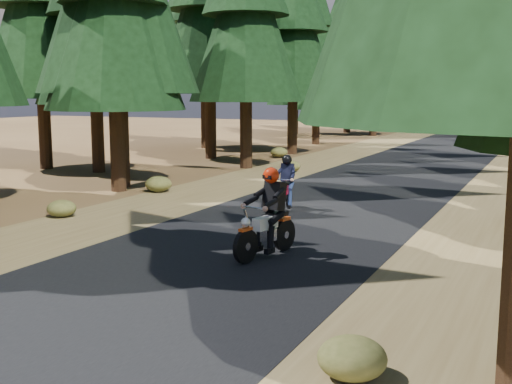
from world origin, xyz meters
TOP-DOWN VIEW (x-y plane):
  - ground at (0.00, 0.00)m, footprint 120.00×120.00m
  - road at (0.00, 5.00)m, footprint 6.00×100.00m
  - shoulder_l at (-4.60, 5.00)m, footprint 3.20×100.00m
  - shoulder_r at (4.60, 5.00)m, footprint 3.20×100.00m
  - understory_shrubs at (1.48, 6.43)m, footprint 15.69×30.03m
  - rider_lead at (0.75, 0.38)m, footprint 0.99×2.06m
  - rider_follow at (-0.83, 5.15)m, footprint 0.87×1.79m

SIDE VIEW (x-z plane):
  - ground at x=0.00m, z-range 0.00..0.00m
  - shoulder_l at x=-4.60m, z-range 0.00..0.01m
  - shoulder_r at x=4.60m, z-range 0.00..0.01m
  - road at x=0.00m, z-range 0.00..0.01m
  - understory_shrubs at x=1.48m, z-range -0.04..0.55m
  - rider_follow at x=-0.83m, z-range -0.25..1.28m
  - rider_lead at x=0.75m, z-range -0.29..1.48m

